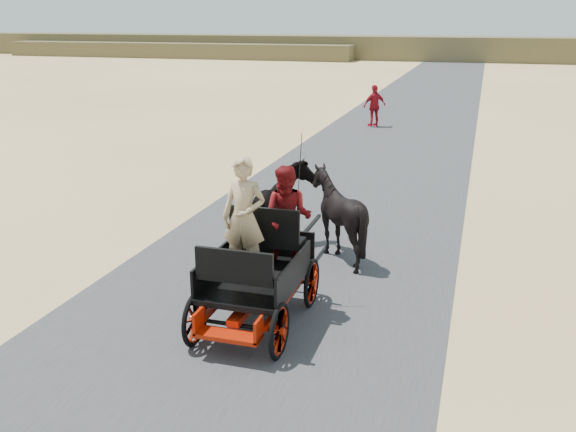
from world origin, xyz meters
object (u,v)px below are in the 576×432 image
(carriage, at_px, (257,300))
(horse_right, at_px, (338,215))
(pedestrian, at_px, (375,106))
(horse_left, at_px, (282,210))

(carriage, distance_m, horse_right, 3.09)
(pedestrian, bearing_deg, horse_left, 53.39)
(horse_right, relative_size, pedestrian, 0.98)
(horse_left, xyz_separation_m, pedestrian, (-0.78, 15.37, 0.02))
(carriage, height_order, horse_right, horse_right)
(horse_right, xyz_separation_m, pedestrian, (-1.88, 15.37, 0.01))
(horse_left, height_order, horse_right, horse_right)
(horse_right, bearing_deg, horse_left, 0.00)
(horse_right, height_order, pedestrian, pedestrian)
(horse_left, bearing_deg, horse_right, -180.00)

